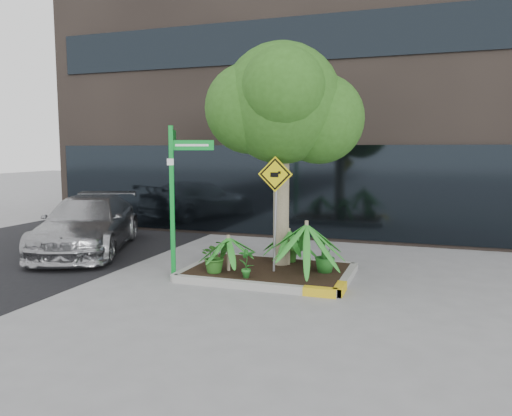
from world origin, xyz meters
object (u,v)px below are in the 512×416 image
(parked_car, at_px, (88,224))
(cattle_sign, at_px, (275,194))
(street_sign_post, at_px, (175,185))
(tree, at_px, (282,104))

(parked_car, bearing_deg, cattle_sign, -33.22)
(parked_car, xyz_separation_m, cattle_sign, (5.26, -0.98, 1.01))
(street_sign_post, bearing_deg, tree, 10.53)
(tree, xyz_separation_m, street_sign_post, (-1.86, -1.19, -1.63))
(tree, height_order, street_sign_post, tree)
(street_sign_post, bearing_deg, cattle_sign, -5.18)
(tree, relative_size, street_sign_post, 1.58)
(cattle_sign, bearing_deg, street_sign_post, -164.49)
(tree, bearing_deg, street_sign_post, -147.29)
(tree, height_order, parked_car, tree)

